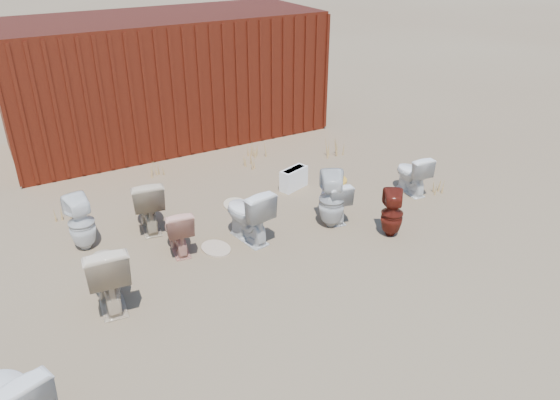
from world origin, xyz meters
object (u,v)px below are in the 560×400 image
toilet_front_c (248,214)px  toilet_back_yellowlid (334,200)px  toilet_front_e (412,174)px  toilet_back_a (81,223)px  toilet_back_beige_left (106,273)px  toilet_front_pink (178,229)px  toilet_front_maroon (392,214)px  toilet_back_beige_right (147,203)px  loose_tank (294,179)px  toilet_back_e (332,200)px  shipping_container (166,78)px

toilet_front_c → toilet_back_yellowlid: (1.35, -0.10, -0.08)m
toilet_back_yellowlid → toilet_front_e: bearing=-164.9°
toilet_back_a → toilet_back_beige_left: 1.39m
toilet_front_pink → toilet_front_c: 0.97m
toilet_front_pink → toilet_back_beige_left: bearing=41.1°
toilet_front_maroon → toilet_back_beige_right: size_ratio=0.86×
loose_tank → toilet_front_c: bearing=-160.9°
toilet_front_maroon → toilet_back_e: 0.87m
shipping_container → toilet_front_c: 4.58m
toilet_back_a → toilet_front_c: bearing=147.3°
shipping_container → toilet_back_yellowlid: (0.91, -4.59, -0.88)m
toilet_front_maroon → toilet_back_a: (-3.83, 1.76, 0.05)m
toilet_front_pink → shipping_container: bearing=-99.6°
toilet_back_a → loose_tank: toilet_back_a is taller
toilet_front_maroon → toilet_back_e: toilet_back_e is taller
toilet_front_maroon → loose_tank: (-0.42, 1.97, -0.16)m
toilet_back_a → shipping_container: bearing=-133.9°
toilet_front_c → toilet_back_e: 1.24m
toilet_front_e → toilet_back_beige_left: (-5.00, -0.54, 0.10)m
shipping_container → toilet_back_beige_right: size_ratio=7.58×
toilet_front_maroon → toilet_front_e: bearing=-107.3°
toilet_front_pink → toilet_back_yellowlid: bearing=-179.0°
toilet_front_e → loose_tank: bearing=-29.0°
toilet_back_a → toilet_back_beige_left: (-0.00, -1.39, 0.04)m
toilet_back_e → toilet_back_a: bearing=10.3°
toilet_front_e → toilet_front_c: bearing=5.3°
shipping_container → toilet_front_pink: (-1.39, -4.29, -0.87)m
toilet_front_maroon → toilet_front_e: 1.48m
toilet_back_beige_right → toilet_back_beige_left: bearing=67.6°
toilet_back_beige_right → toilet_back_yellowlid: 2.69m
toilet_front_pink → toilet_front_maroon: size_ratio=0.96×
toilet_front_c → loose_tank: (1.38, 1.09, -0.22)m
toilet_front_pink → toilet_front_e: (3.91, -0.16, 0.01)m
toilet_front_c → toilet_back_beige_right: 1.48m
toilet_front_c → toilet_back_yellowlid: bearing=166.0°
toilet_back_beige_right → toilet_back_e: (2.32, -1.23, 0.02)m
toilet_front_e → toilet_back_e: size_ratio=0.80×
toilet_front_maroon → toilet_back_beige_right: bearing=1.9°
shipping_container → toilet_back_yellowlid: 4.76m
toilet_front_e → toilet_back_e: 1.77m
toilet_back_a → toilet_back_yellowlid: 3.52m
toilet_front_maroon → toilet_back_a: bearing=10.1°
shipping_container → toilet_back_e: bearing=-80.7°
toilet_back_beige_right → toilet_front_e: bearing=176.2°
toilet_front_e → toilet_back_e: (-1.75, -0.27, 0.08)m
shipping_container → toilet_back_beige_left: (-2.47, -5.00, -0.77)m
toilet_front_maroon → toilet_back_e: size_ratio=0.82×
toilet_back_beige_right → toilet_back_yellowlid: toilet_back_beige_right is taller
toilet_back_beige_left → loose_tank: size_ratio=1.71×
toilet_back_beige_left → toilet_back_beige_right: toilet_back_beige_left is taller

